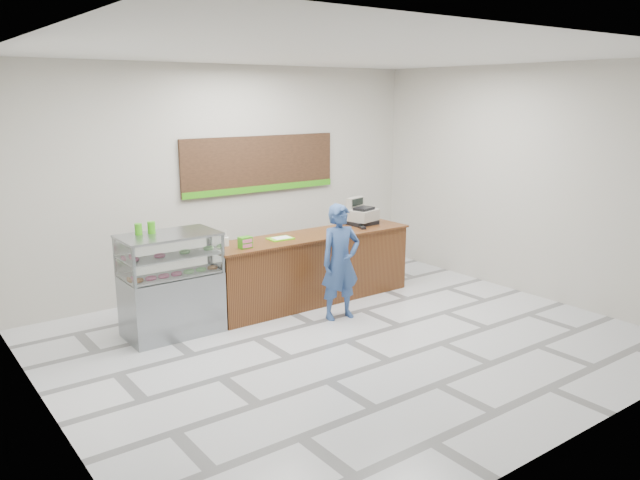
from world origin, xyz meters
TOP-DOWN VIEW (x-y plane):
  - floor at (0.00, 0.00)m, footprint 7.00×7.00m
  - back_wall at (0.00, 3.00)m, footprint 7.00×0.00m
  - ceiling at (0.00, 0.00)m, footprint 7.00×7.00m
  - sales_counter at (0.55, 1.55)m, footprint 3.26×0.76m
  - display_case at (-1.67, 1.55)m, footprint 1.22×0.72m
  - menu_board at (0.55, 2.96)m, footprint 2.80×0.06m
  - cash_register at (1.62, 1.72)m, footprint 0.54×0.55m
  - card_terminal at (1.42, 1.41)m, footprint 0.12×0.16m
  - serving_tray at (0.01, 1.56)m, footprint 0.36×0.26m
  - napkin_box at (-0.95, 1.69)m, footprint 0.15×0.15m
  - straw_cup at (-0.80, 1.66)m, footprint 0.08×0.08m
  - promo_box at (-0.66, 1.40)m, footprint 0.18×0.12m
  - donut_decal at (0.92, 1.31)m, footprint 0.16×0.16m
  - green_cup_left at (-1.99, 1.72)m, footprint 0.09×0.09m
  - green_cup_right at (-1.82, 1.71)m, footprint 0.10×0.10m
  - customer at (0.45, 0.73)m, footprint 0.64×0.47m

SIDE VIEW (x-z plane):
  - floor at x=0.00m, z-range 0.00..0.00m
  - sales_counter at x=0.55m, z-range 0.00..1.03m
  - display_case at x=-1.67m, z-range 0.01..1.34m
  - customer at x=0.45m, z-range 0.00..1.61m
  - donut_decal at x=0.92m, z-range 1.03..1.03m
  - serving_tray at x=0.01m, z-range 1.03..1.05m
  - card_terminal at x=1.42m, z-range 1.03..1.07m
  - straw_cup at x=-0.80m, z-range 1.03..1.15m
  - napkin_box at x=-0.95m, z-range 1.03..1.15m
  - promo_box at x=-0.66m, z-range 1.03..1.18m
  - cash_register at x=1.62m, z-range 0.98..1.39m
  - green_cup_left at x=-1.99m, z-range 1.33..1.47m
  - green_cup_right at x=-1.82m, z-range 1.33..1.48m
  - back_wall at x=0.00m, z-range -1.75..5.25m
  - menu_board at x=0.55m, z-range 1.48..2.38m
  - ceiling at x=0.00m, z-range 3.50..3.50m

